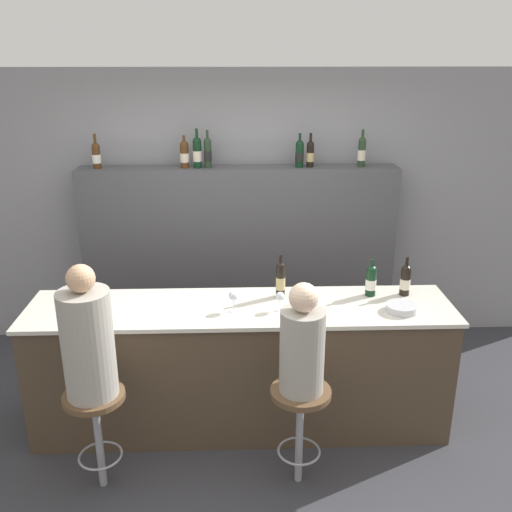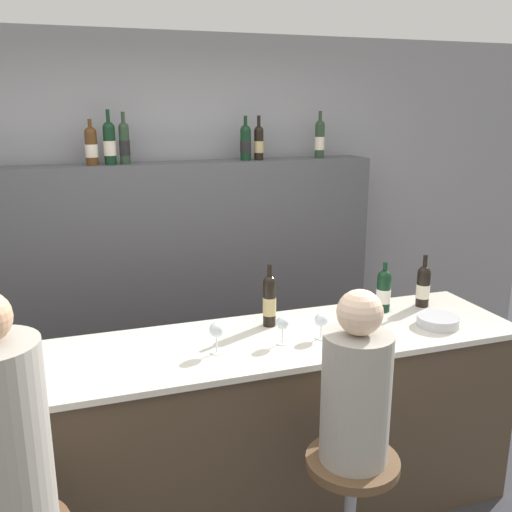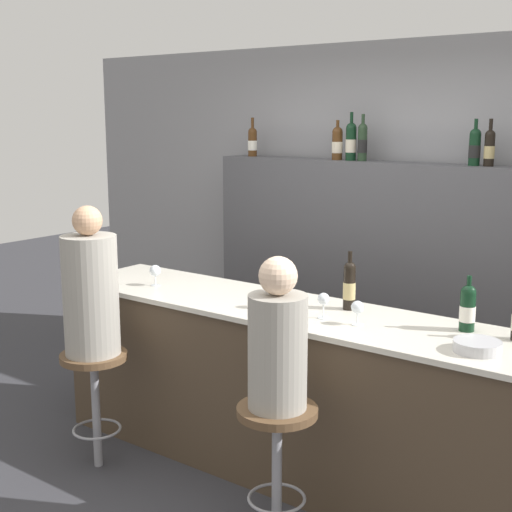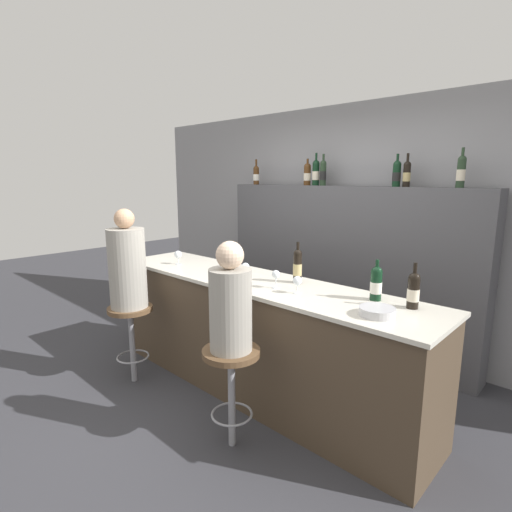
{
  "view_description": "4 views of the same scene",
  "coord_description": "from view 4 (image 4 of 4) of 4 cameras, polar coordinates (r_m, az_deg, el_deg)",
  "views": [
    {
      "loc": [
        -0.02,
        -3.42,
        2.74
      ],
      "look_at": [
        0.11,
        0.3,
        1.39
      ],
      "focal_mm": 40.0,
      "sensor_mm": 36.0,
      "label": 1
    },
    {
      "loc": [
        -0.67,
        -2.14,
        2.12
      ],
      "look_at": [
        0.15,
        0.27,
        1.44
      ],
      "focal_mm": 40.0,
      "sensor_mm": 36.0,
      "label": 2
    },
    {
      "loc": [
        2.19,
        -2.93,
        2.07
      ],
      "look_at": [
        -0.2,
        0.29,
        1.28
      ],
      "focal_mm": 50.0,
      "sensor_mm": 36.0,
      "label": 3
    },
    {
      "loc": [
        2.2,
        -2.01,
        1.83
      ],
      "look_at": [
        -0.0,
        0.33,
        1.2
      ],
      "focal_mm": 28.0,
      "sensor_mm": 36.0,
      "label": 4
    }
  ],
  "objects": [
    {
      "name": "wine_bottle_backbar_4",
      "position": [
        4.02,
        19.46,
        11.07
      ],
      "size": [
        0.08,
        0.08,
        0.3
      ],
      "color": "black",
      "rests_on": "back_bar_cabinet"
    },
    {
      "name": "metal_bowl",
      "position": [
        2.58,
        16.91,
        -7.59
      ],
      "size": [
        0.22,
        0.22,
        0.05
      ],
      "color": "#B7B7BC",
      "rests_on": "bar_counter"
    },
    {
      "name": "wine_bottle_backbar_2",
      "position": [
        4.48,
        8.55,
        11.72
      ],
      "size": [
        0.08,
        0.08,
        0.35
      ],
      "color": "black",
      "rests_on": "back_bar_cabinet"
    },
    {
      "name": "bar_stool_left",
      "position": [
        3.78,
        -17.44,
        -9.11
      ],
      "size": [
        0.39,
        0.39,
        0.71
      ],
      "color": "gray",
      "rests_on": "ground_plane"
    },
    {
      "name": "wine_bottle_counter_2",
      "position": [
        2.77,
        21.57,
        -4.56
      ],
      "size": [
        0.08,
        0.08,
        0.3
      ],
      "color": "black",
      "rests_on": "bar_counter"
    },
    {
      "name": "wall_back",
      "position": [
        4.5,
        13.78,
        4.07
      ],
      "size": [
        6.4,
        0.05,
        2.6
      ],
      "color": "gray",
      "rests_on": "ground_plane"
    },
    {
      "name": "wine_bottle_backbar_3",
      "position": [
        4.42,
        9.56,
        11.68
      ],
      "size": [
        0.07,
        0.07,
        0.33
      ],
      "color": "#233823",
      "rests_on": "back_bar_cabinet"
    },
    {
      "name": "wine_bottle_counter_1",
      "position": [
        2.87,
        16.78,
        -3.72
      ],
      "size": [
        0.08,
        0.08,
        0.29
      ],
      "color": "black",
      "rests_on": "bar_counter"
    },
    {
      "name": "wine_bottle_backbar_5",
      "position": [
        3.99,
        20.74,
        10.96
      ],
      "size": [
        0.07,
        0.07,
        0.3
      ],
      "color": "black",
      "rests_on": "back_bar_cabinet"
    },
    {
      "name": "bar_stool_right",
      "position": [
        2.79,
        -3.54,
        -16.03
      ],
      "size": [
        0.39,
        0.39,
        0.71
      ],
      "color": "gray",
      "rests_on": "ground_plane"
    },
    {
      "name": "bar_counter",
      "position": [
        3.47,
        -0.01,
        -11.4
      ],
      "size": [
        3.08,
        0.69,
        1.0
      ],
      "color": "#473828",
      "rests_on": "ground_plane"
    },
    {
      "name": "wine_glass_2",
      "position": [
        3.05,
        2.86,
        -2.75
      ],
      "size": [
        0.06,
        0.06,
        0.14
      ],
      "color": "silver",
      "rests_on": "bar_counter"
    },
    {
      "name": "wine_glass_0",
      "position": [
        3.96,
        -11.07,
        0.17
      ],
      "size": [
        0.07,
        0.07,
        0.13
      ],
      "color": "silver",
      "rests_on": "bar_counter"
    },
    {
      "name": "guest_seated_right",
      "position": [
        2.61,
        -3.67,
        -6.81
      ],
      "size": [
        0.28,
        0.28,
        0.73
      ],
      "color": "gray",
      "rests_on": "bar_stool_right"
    },
    {
      "name": "wine_bottle_counter_0",
      "position": [
        3.21,
        5.95,
        -1.38
      ],
      "size": [
        0.07,
        0.07,
        0.33
      ],
      "color": "black",
      "rests_on": "bar_counter"
    },
    {
      "name": "wine_glass_3",
      "position": [
        2.93,
        5.93,
        -3.62
      ],
      "size": [
        0.07,
        0.07,
        0.13
      ],
      "color": "silver",
      "rests_on": "bar_counter"
    },
    {
      "name": "wine_bottle_backbar_0",
      "position": [
        5.04,
        0.03,
        11.52
      ],
      "size": [
        0.07,
        0.07,
        0.3
      ],
      "color": "#4C2D14",
      "rests_on": "back_bar_cabinet"
    },
    {
      "name": "guest_seated_left",
      "position": [
        3.63,
        -17.92,
        -1.27
      ],
      "size": [
        0.32,
        0.32,
        0.87
      ],
      "color": "gray",
      "rests_on": "bar_stool_left"
    },
    {
      "name": "wine_bottle_backbar_1",
      "position": [
        4.54,
        7.34,
        11.54
      ],
      "size": [
        0.08,
        0.08,
        0.29
      ],
      "color": "#4C2D14",
      "rests_on": "back_bar_cabinet"
    },
    {
      "name": "ground_plane",
      "position": [
        3.5,
        -3.9,
        -20.46
      ],
      "size": [
        16.0,
        16.0,
        0.0
      ],
      "primitive_type": "plane",
      "color": "#333338"
    },
    {
      "name": "wine_bottle_backbar_6",
      "position": [
        3.83,
        27.26,
        10.72
      ],
      "size": [
        0.07,
        0.07,
        0.33
      ],
      "color": "#233823",
      "rests_on": "back_bar_cabinet"
    },
    {
      "name": "back_bar_cabinet",
      "position": [
        4.38,
        12.06,
        -1.72
      ],
      "size": [
        2.89,
        0.28,
        1.75
      ],
      "color": "#4C4C51",
      "rests_on": "ground_plane"
    },
    {
      "name": "wine_glass_1",
      "position": [
        3.27,
        -1.53,
        -1.68
      ],
      "size": [
        0.07,
        0.07,
        0.15
      ],
      "color": "silver",
      "rests_on": "bar_counter"
    }
  ]
}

